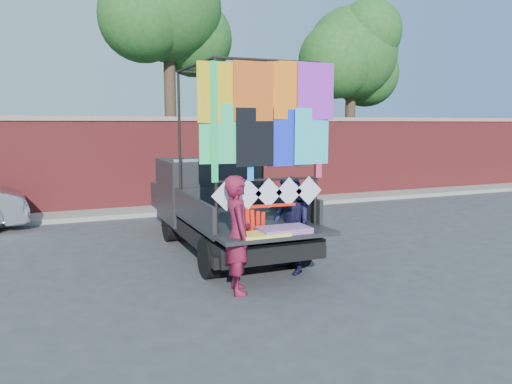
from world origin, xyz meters
name	(u,v)px	position (x,y,z in m)	size (l,w,h in m)	color
ground	(231,279)	(0.00, 0.00, 0.00)	(90.00, 90.00, 0.00)	#38383A
brick_wall	(146,163)	(0.00, 7.00, 1.33)	(30.00, 0.45, 2.61)	maroon
curb	(153,211)	(0.00, 6.30, 0.06)	(30.00, 1.20, 0.12)	gray
tree_mid	(170,12)	(1.02, 8.12, 5.70)	(4.20, 3.30, 7.73)	#38281C
tree_right	(353,56)	(7.52, 8.12, 4.75)	(4.20, 3.30, 6.62)	#38281C
pickup_truck	(215,203)	(0.49, 2.29, 0.85)	(2.12, 5.33, 3.35)	black
woman	(238,235)	(-0.11, -0.61, 0.85)	(0.62, 0.41, 1.70)	maroon
man	(290,225)	(1.00, -0.05, 0.79)	(0.76, 0.60, 1.57)	#171637
streamer_bundle	(260,219)	(0.34, -0.34, 0.99)	(0.97, 0.09, 0.66)	red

